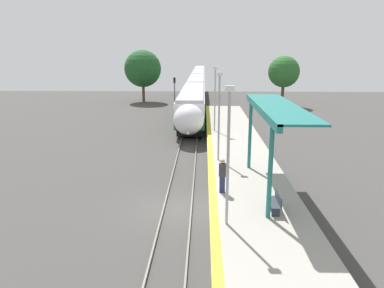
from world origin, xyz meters
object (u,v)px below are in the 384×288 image
at_px(lamppost_near, 228,148).
at_px(railway_signal, 175,92).
at_px(train, 197,82).
at_px(lamppost_far, 215,95).
at_px(lamppost_mid, 219,111).
at_px(platform_bench, 276,202).
at_px(person_waiting, 222,175).

bearing_deg(lamppost_near, railway_signal, 98.07).
height_order(train, railway_signal, railway_signal).
distance_m(train, lamppost_far, 41.71).
distance_m(train, railway_signal, 27.12).
height_order(train, lamppost_near, lamppost_near).
xyz_separation_m(railway_signal, lamppost_mid, (4.80, -24.25, 1.31)).
relative_size(train, platform_bench, 59.54).
xyz_separation_m(train, lamppost_far, (2.33, -41.60, 2.08)).
relative_size(person_waiting, lamppost_near, 0.31).
bearing_deg(platform_bench, lamppost_near, -149.60).
relative_size(platform_bench, person_waiting, 0.83).
relative_size(platform_bench, railway_signal, 0.31).
bearing_deg(lamppost_far, platform_bench, -82.71).
distance_m(platform_bench, railway_signal, 33.34).
xyz_separation_m(train, platform_bench, (4.62, -59.54, -0.75)).
relative_size(train, lamppost_far, 15.36).
relative_size(lamppost_mid, lamppost_far, 1.00).
height_order(lamppost_near, lamppost_far, same).
bearing_deg(railway_signal, lamppost_near, -81.93).
distance_m(railway_signal, lamppost_near, 34.25).
bearing_deg(lamppost_mid, platform_bench, -74.55).
relative_size(person_waiting, railway_signal, 0.38).
xyz_separation_m(platform_bench, lamppost_near, (-2.29, -1.35, 2.83)).
relative_size(railway_signal, lamppost_mid, 0.83).
bearing_deg(lamppost_far, lamppost_near, -90.00).
distance_m(train, person_waiting, 57.30).
distance_m(train, lamppost_mid, 51.33).
bearing_deg(train, lamppost_near, -87.81).
bearing_deg(lamppost_far, railway_signal, 108.20).
bearing_deg(railway_signal, person_waiting, -81.02).
height_order(train, lamppost_mid, lamppost_mid).
distance_m(platform_bench, person_waiting, 3.29).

